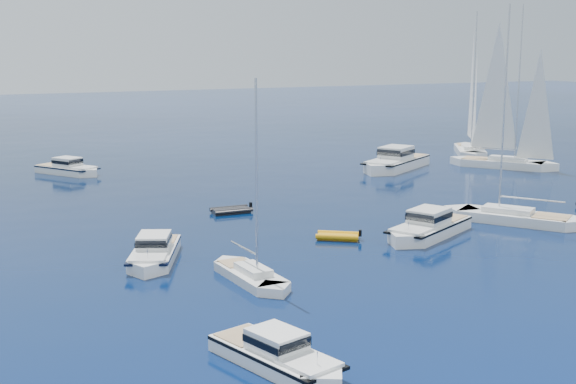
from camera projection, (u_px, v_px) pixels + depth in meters
name	position (u px, v px, depth m)	size (l,w,h in m)	color
ground	(500.00, 310.00, 39.72)	(400.00, 400.00, 0.00)	navy
motor_cruiser_near	(279.00, 367.00, 32.59)	(2.37, 7.76, 2.04)	white
motor_cruiser_left	(154.00, 261.00, 48.64)	(2.59, 8.45, 2.22)	white
motor_cruiser_centre	(427.00, 236.00, 55.00)	(2.96, 9.67, 2.54)	silver
motor_cruiser_distant	(395.00, 169.00, 84.93)	(3.75, 12.25, 3.22)	silver
motor_cruiser_horizon	(69.00, 174.00, 81.74)	(2.65, 8.67, 2.28)	silver
sailboat_fore	(251.00, 280.00, 44.67)	(2.15, 8.27, 12.15)	silver
sailboat_mid_r	(514.00, 222.00, 59.30)	(3.03, 11.65, 17.12)	silver
sailboat_sails_r	(503.00, 167.00, 86.22)	(3.28, 12.61, 18.54)	white
sailboat_sails_far	(470.00, 154.00, 96.74)	(3.22, 12.38, 18.20)	white
tender_yellow	(338.00, 239.00, 54.16)	(1.78, 3.15, 0.95)	orange
tender_grey_far	(231.00, 213.00, 62.72)	(1.89, 3.41, 0.95)	black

